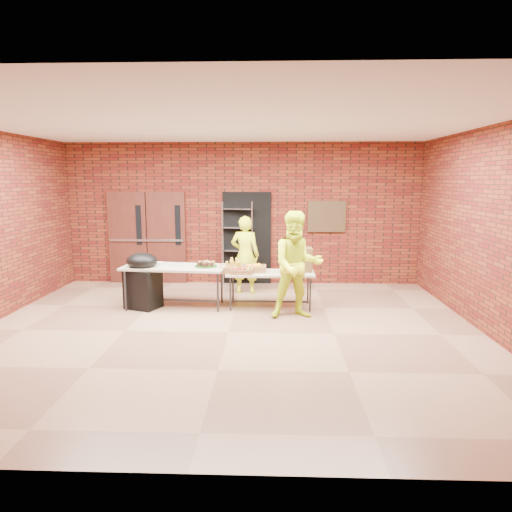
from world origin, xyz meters
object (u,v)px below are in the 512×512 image
(wire_rack, at_px, (237,244))
(volunteer_man, at_px, (297,265))
(table_right, at_px, (270,275))
(table_left, at_px, (175,269))
(covered_grill, at_px, (143,280))
(coffee_dispenser, at_px, (303,260))
(volunteer_woman, at_px, (245,255))

(wire_rack, xyz_separation_m, volunteer_man, (1.22, -2.48, -0.02))
(volunteer_man, bearing_deg, table_right, 118.37)
(wire_rack, xyz_separation_m, table_left, (-1.03, -1.89, -0.23))
(covered_grill, distance_m, volunteer_man, 2.90)
(table_left, bearing_deg, coffee_dispenser, 9.10)
(table_left, height_order, volunteer_woman, volunteer_woman)
(table_left, distance_m, volunteer_woman, 1.67)
(table_left, distance_m, table_right, 1.80)
(coffee_dispenser, distance_m, volunteer_man, 0.74)
(volunteer_woman, distance_m, volunteer_man, 1.95)
(coffee_dispenser, bearing_deg, volunteer_woman, 140.27)
(wire_rack, distance_m, volunteer_woman, 0.84)
(table_right, distance_m, volunteer_man, 0.83)
(volunteer_woman, height_order, volunteer_man, volunteer_man)
(table_right, height_order, covered_grill, covered_grill)
(table_right, relative_size, volunteer_woman, 1.00)
(table_left, relative_size, volunteer_woman, 1.21)
(table_right, height_order, volunteer_woman, volunteer_woman)
(table_right, height_order, volunteer_man, volunteer_man)
(coffee_dispenser, xyz_separation_m, volunteer_woman, (-1.14, 0.95, -0.08))
(volunteer_woman, bearing_deg, coffee_dispenser, 148.64)
(wire_rack, relative_size, volunteer_woman, 1.15)
(wire_rack, height_order, table_right, wire_rack)
(table_right, xyz_separation_m, volunteer_man, (0.46, -0.62, 0.31))
(table_left, distance_m, coffee_dispenser, 2.41)
(covered_grill, height_order, volunteer_woman, volunteer_woman)
(covered_grill, distance_m, volunteer_woman, 2.21)
(covered_grill, bearing_deg, volunteer_woman, 54.45)
(table_left, bearing_deg, volunteer_woman, 46.69)
(table_right, relative_size, covered_grill, 1.56)
(wire_rack, relative_size, coffee_dispenser, 4.23)
(wire_rack, distance_m, table_left, 2.17)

